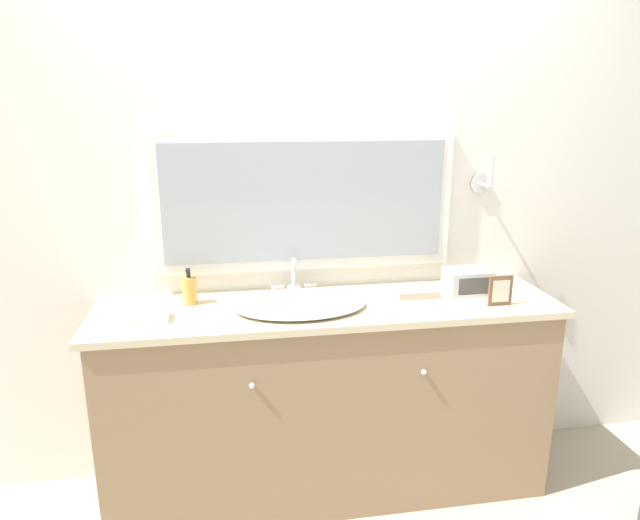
{
  "coord_description": "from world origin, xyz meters",
  "views": [
    {
      "loc": [
        -0.42,
        -2.0,
        1.76
      ],
      "look_at": [
        -0.04,
        0.27,
        1.11
      ],
      "focal_mm": 32.0,
      "sensor_mm": 36.0,
      "label": 1
    }
  ],
  "objects_px": {
    "appliance_box": "(467,282)",
    "picture_frame": "(500,291)",
    "soap_bottle": "(189,290)",
    "sink_basin": "(300,304)"
  },
  "relations": [
    {
      "from": "appliance_box",
      "to": "picture_frame",
      "type": "bearing_deg",
      "value": -67.65
    },
    {
      "from": "picture_frame",
      "to": "soap_bottle",
      "type": "bearing_deg",
      "value": 169.52
    },
    {
      "from": "appliance_box",
      "to": "picture_frame",
      "type": "relative_size",
      "value": 1.47
    },
    {
      "from": "appliance_box",
      "to": "picture_frame",
      "type": "height_order",
      "value": "picture_frame"
    },
    {
      "from": "picture_frame",
      "to": "sink_basin",
      "type": "bearing_deg",
      "value": 172.28
    },
    {
      "from": "appliance_box",
      "to": "picture_frame",
      "type": "xyz_separation_m",
      "value": [
        0.07,
        -0.17,
        0.01
      ]
    },
    {
      "from": "sink_basin",
      "to": "appliance_box",
      "type": "xyz_separation_m",
      "value": [
        0.77,
        0.06,
        0.04
      ]
    },
    {
      "from": "soap_bottle",
      "to": "appliance_box",
      "type": "height_order",
      "value": "soap_bottle"
    },
    {
      "from": "sink_basin",
      "to": "picture_frame",
      "type": "bearing_deg",
      "value": -7.72
    },
    {
      "from": "sink_basin",
      "to": "soap_bottle",
      "type": "distance_m",
      "value": 0.48
    }
  ]
}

